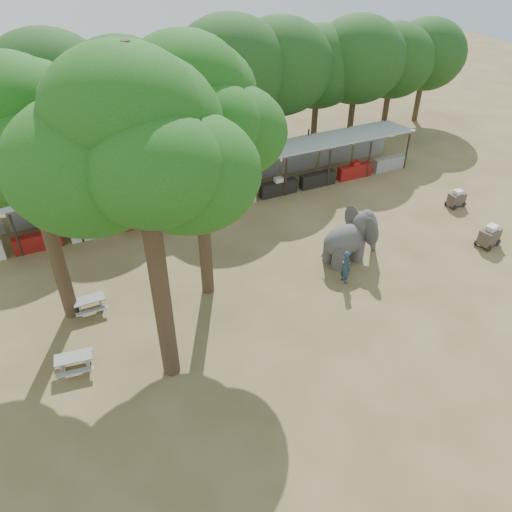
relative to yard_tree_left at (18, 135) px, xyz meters
name	(u,v)px	position (x,y,z in m)	size (l,w,h in m)	color
ground	(332,356)	(9.13, -7.19, -8.20)	(100.00, 100.00, 0.00)	brown
vendor_stalls	(208,184)	(9.13, 6.65, -7.02)	(28.00, 2.99, 2.80)	#9B9EA3
yard_tree_left	(18,135)	(0.00, 0.00, 0.00)	(7.10, 6.90, 11.02)	#332316
yard_tree_center	(134,145)	(3.00, -5.00, 1.01)	(7.10, 6.90, 12.04)	#332316
yard_tree_back	(190,110)	(6.00, -1.00, 0.34)	(7.10, 6.90, 11.36)	#332316
backdrop_trees	(175,86)	(9.13, 11.81, -2.69)	(46.46, 5.95, 8.33)	#332316
elephant	(351,237)	(13.53, -1.82, -6.92)	(3.38, 2.58, 2.57)	#3F3D3D
handler	(346,267)	(12.25, -3.33, -7.32)	(0.63, 0.42, 1.76)	#26384C
picnic_table_near	(74,361)	(-0.21, -3.57, -7.75)	(1.54, 1.42, 0.69)	gray
picnic_table_far	(90,303)	(0.92, -0.34, -7.76)	(1.35, 1.22, 0.68)	gray
cart_front	(490,236)	(20.80, -3.91, -7.60)	(1.39, 1.07, 1.21)	#3E302B
cart_back	(457,198)	(22.25, 0.00, -7.68)	(1.11, 0.76, 1.05)	#3E302B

